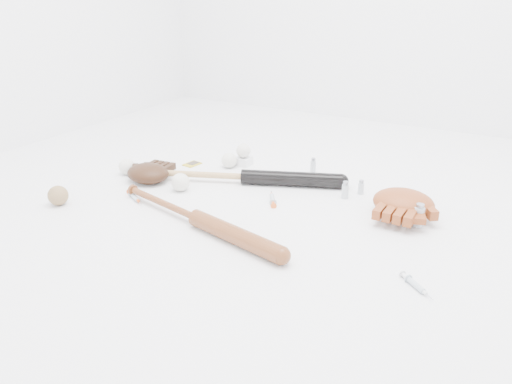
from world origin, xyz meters
The scene contains 19 objects.
bat_dark centered at (-0.17, 0.16, 0.03)m, with size 0.90×0.07×0.07m, color black, non-canonical shape.
bat_wood centered at (-0.11, -0.28, 0.03)m, with size 0.85×0.06×0.06m, color brown, non-canonical shape.
glove_dark centered at (-0.55, -0.03, 0.04)m, with size 0.23×0.23×0.08m, color black, non-canonical shape.
glove_tan centered at (0.53, 0.19, 0.05)m, with size 0.28×0.28×0.10m, color brown, non-canonical shape.
trading_card centered at (-0.52, 0.25, 0.00)m, with size 0.06×0.08×0.00m, color gold.
pedestal centered at (-0.29, 0.37, 0.02)m, with size 0.07×0.07×0.04m, color white.
baseball_on_pedestal centered at (-0.29, 0.37, 0.07)m, with size 0.07×0.07×0.07m, color silver.
baseball_left centered at (-0.70, -0.01, 0.04)m, with size 0.08×0.08×0.08m, color silver.
baseball_upper centered at (-0.34, 0.31, 0.04)m, with size 0.07×0.07×0.07m, color silver.
baseball_mid centered at (-0.36, -0.04, 0.04)m, with size 0.08×0.08×0.08m, color silver.
baseball_aged centered at (-0.70, -0.40, 0.04)m, with size 0.08×0.08×0.08m, color olive.
syringe_0 centered at (-0.47, -0.21, 0.01)m, with size 0.17×0.03×0.02m, color #ADBCC6, non-canonical shape.
syringe_1 centered at (0.03, 0.06, 0.01)m, with size 0.17×0.03×0.02m, color #ADBCC6, non-canonical shape.
syringe_2 centered at (-0.04, 0.29, 0.01)m, with size 0.14×0.03×0.02m, color #ADBCC6, non-canonical shape.
syringe_3 centered at (0.69, -0.29, 0.01)m, with size 0.16×0.03×0.02m, color #ADBCC6, non-canonical shape.
vial_0 centered at (0.04, 0.45, 0.03)m, with size 0.03×0.03×0.07m, color #ADB6BE.
vial_1 centered at (0.32, 0.31, 0.03)m, with size 0.02×0.02×0.06m, color #ADB6BE.
vial_2 centered at (0.28, 0.23, 0.04)m, with size 0.03×0.03×0.07m, color #ADB6BE.
vial_3 centered at (0.60, 0.12, 0.04)m, with size 0.04×0.04×0.09m, color #ADB6BE.
Camera 1 is at (0.89, -1.60, 0.83)m, focal length 35.00 mm.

